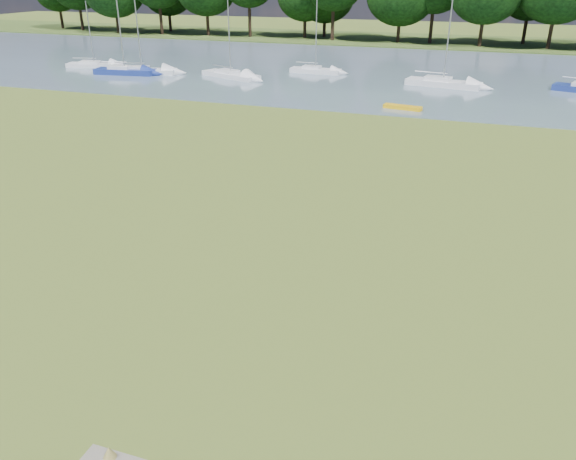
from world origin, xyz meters
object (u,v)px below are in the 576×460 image
(sailboat_0, at_px, (94,63))
(sailboat_4, at_px, (124,69))
(kayak, at_px, (403,107))
(sailboat_1, at_px, (315,69))
(sailboat_8, at_px, (230,73))
(sailboat_9, at_px, (442,81))
(sailboat_6, at_px, (141,69))

(sailboat_0, distance_m, sailboat_4, 6.81)
(kayak, bearing_deg, sailboat_1, 138.44)
(sailboat_4, height_order, sailboat_8, sailboat_4)
(kayak, relative_size, sailboat_9, 0.35)
(sailboat_0, height_order, sailboat_6, sailboat_6)
(sailboat_0, relative_size, sailboat_4, 0.74)
(sailboat_1, height_order, sailboat_8, sailboat_8)
(sailboat_0, relative_size, sailboat_9, 0.81)
(sailboat_0, bearing_deg, sailboat_6, -29.47)
(sailboat_0, height_order, sailboat_4, sailboat_4)
(sailboat_4, distance_m, sailboat_6, 1.74)
(sailboat_0, xyz_separation_m, sailboat_8, (17.28, -1.14, 0.01))
(sailboat_4, xyz_separation_m, sailboat_6, (1.53, 0.82, -0.07))
(sailboat_1, bearing_deg, sailboat_8, -142.85)
(kayak, xyz_separation_m, sailboat_0, (-36.00, 9.96, 0.24))
(sailboat_0, bearing_deg, sailboat_4, -39.83)
(sailboat_0, bearing_deg, sailboat_9, -11.52)
(sailboat_1, height_order, sailboat_4, sailboat_4)
(kayak, relative_size, sailboat_1, 0.41)
(sailboat_8, bearing_deg, sailboat_1, 58.28)
(sailboat_4, xyz_separation_m, sailboat_9, (32.04, 3.95, -0.04))
(sailboat_1, xyz_separation_m, sailboat_8, (-7.40, -5.35, -0.03))
(sailboat_4, relative_size, sailboat_8, 1.23)
(kayak, distance_m, sailboat_6, 29.43)
(sailboat_1, xyz_separation_m, sailboat_4, (-18.61, -7.31, 0.10))
(sailboat_8, bearing_deg, kayak, -2.80)
(sailboat_0, relative_size, sailboat_8, 0.91)
(sailboat_9, bearing_deg, sailboat_8, -163.88)
(sailboat_4, relative_size, sailboat_6, 1.00)
(sailboat_1, distance_m, sailboat_8, 9.13)
(sailboat_1, bearing_deg, sailboat_4, -157.28)
(sailboat_0, relative_size, sailboat_1, 0.94)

